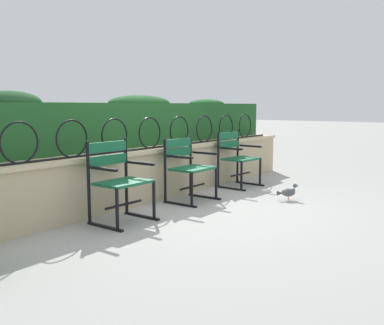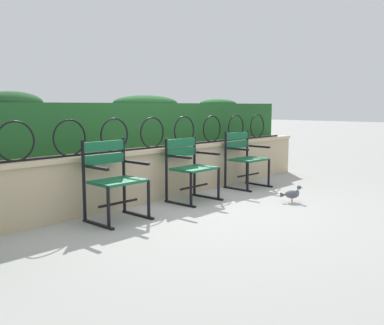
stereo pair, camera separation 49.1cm
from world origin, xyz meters
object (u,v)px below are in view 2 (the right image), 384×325
at_px(park_chair_left, 113,178).
at_px(pigeon_near_chairs, 292,194).
at_px(park_chair_right, 245,158).
at_px(park_chair_centre, 190,167).

relative_size(park_chair_left, pigeon_near_chairs, 3.77).
xyz_separation_m(park_chair_right, pigeon_near_chairs, (-0.47, -1.09, -0.35)).
bearing_deg(pigeon_near_chairs, park_chair_right, 66.72).
distance_m(park_chair_left, park_chair_centre, 1.28).
relative_size(park_chair_centre, pigeon_near_chairs, 3.53).
distance_m(park_chair_right, pigeon_near_chairs, 1.23).
height_order(park_chair_right, pigeon_near_chairs, park_chair_right).
height_order(park_chair_centre, pigeon_near_chairs, park_chair_centre).
distance_m(park_chair_left, park_chair_right, 2.57).
height_order(park_chair_left, park_chair_centre, park_chair_left).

